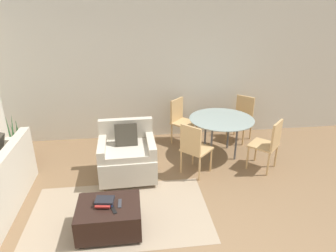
{
  "coord_description": "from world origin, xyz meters",
  "views": [
    {
      "loc": [
        -0.41,
        -2.41,
        2.68
      ],
      "look_at": [
        0.17,
        2.18,
        0.75
      ],
      "focal_mm": 32.0,
      "sensor_mm": 36.0,
      "label": 1
    }
  ],
  "objects_px": {
    "dining_chair_near_right": "(269,142)",
    "dining_chair_far_right": "(242,115)",
    "book_stack": "(105,202)",
    "armchair": "(127,156)",
    "ottoman": "(109,217)",
    "potted_plant": "(19,152)",
    "tv_remote_primary": "(113,209)",
    "tv_remote_secondary": "(120,203)",
    "dining_chair_far_left": "(181,118)",
    "dining_chair_near_left": "(194,146)",
    "dining_table": "(221,122)"
  },
  "relations": [
    {
      "from": "dining_chair_near_right",
      "to": "dining_chair_far_right",
      "type": "relative_size",
      "value": 1.0
    },
    {
      "from": "book_stack",
      "to": "armchair",
      "type": "bearing_deg",
      "value": 77.77
    },
    {
      "from": "ottoman",
      "to": "potted_plant",
      "type": "distance_m",
      "value": 2.62
    },
    {
      "from": "book_stack",
      "to": "tv_remote_primary",
      "type": "height_order",
      "value": "book_stack"
    },
    {
      "from": "tv_remote_secondary",
      "to": "potted_plant",
      "type": "bearing_deg",
      "value": 132.92
    },
    {
      "from": "tv_remote_primary",
      "to": "dining_chair_far_left",
      "type": "xyz_separation_m",
      "value": [
        1.24,
        2.55,
        0.13
      ]
    },
    {
      "from": "book_stack",
      "to": "dining_chair_near_left",
      "type": "height_order",
      "value": "dining_chair_near_left"
    },
    {
      "from": "dining_table",
      "to": "book_stack",
      "type": "bearing_deg",
      "value": -137.78
    },
    {
      "from": "potted_plant",
      "to": "tv_remote_primary",
      "type": "bearing_deg",
      "value": -49.71
    },
    {
      "from": "dining_chair_near_left",
      "to": "dining_chair_far_left",
      "type": "xyz_separation_m",
      "value": [
        0.0,
        1.28,
        0.0
      ]
    },
    {
      "from": "dining_chair_near_left",
      "to": "dining_chair_far_right",
      "type": "xyz_separation_m",
      "value": [
        1.28,
        1.28,
        0.0
      ]
    },
    {
      "from": "book_stack",
      "to": "dining_chair_near_left",
      "type": "xyz_separation_m",
      "value": [
        1.35,
        1.16,
        0.09
      ]
    },
    {
      "from": "armchair",
      "to": "book_stack",
      "type": "xyz_separation_m",
      "value": [
        -0.27,
        -1.26,
        0.06
      ]
    },
    {
      "from": "armchair",
      "to": "dining_chair_near_left",
      "type": "bearing_deg",
      "value": -5.13
    },
    {
      "from": "ottoman",
      "to": "dining_table",
      "type": "xyz_separation_m",
      "value": [
        1.94,
        1.82,
        0.44
      ]
    },
    {
      "from": "tv_remote_primary",
      "to": "dining_chair_far_right",
      "type": "height_order",
      "value": "dining_chair_far_right"
    },
    {
      "from": "armchair",
      "to": "dining_chair_far_right",
      "type": "xyz_separation_m",
      "value": [
        2.35,
        1.18,
        0.15
      ]
    },
    {
      "from": "tv_remote_primary",
      "to": "armchair",
      "type": "bearing_deg",
      "value": 83.17
    },
    {
      "from": "tv_remote_secondary",
      "to": "dining_chair_far_right",
      "type": "distance_m",
      "value": 3.46
    },
    {
      "from": "dining_chair_near_left",
      "to": "armchair",
      "type": "bearing_deg",
      "value": 174.87
    },
    {
      "from": "tv_remote_primary",
      "to": "ottoman",
      "type": "bearing_deg",
      "value": 125.97
    },
    {
      "from": "ottoman",
      "to": "dining_chair_far_right",
      "type": "distance_m",
      "value": 3.58
    },
    {
      "from": "dining_chair_far_right",
      "to": "tv_remote_primary",
      "type": "bearing_deg",
      "value": -134.56
    },
    {
      "from": "ottoman",
      "to": "book_stack",
      "type": "distance_m",
      "value": 0.22
    },
    {
      "from": "dining_chair_far_left",
      "to": "dining_chair_near_left",
      "type": "bearing_deg",
      "value": -90.0
    },
    {
      "from": "book_stack",
      "to": "dining_chair_near_left",
      "type": "relative_size",
      "value": 0.27
    },
    {
      "from": "dining_chair_near_right",
      "to": "dining_chair_far_right",
      "type": "distance_m",
      "value": 1.28
    },
    {
      "from": "ottoman",
      "to": "dining_chair_near_left",
      "type": "height_order",
      "value": "dining_chair_near_left"
    },
    {
      "from": "armchair",
      "to": "potted_plant",
      "type": "distance_m",
      "value": 2.07
    },
    {
      "from": "tv_remote_primary",
      "to": "dining_chair_near_right",
      "type": "relative_size",
      "value": 0.19
    },
    {
      "from": "tv_remote_primary",
      "to": "dining_chair_far_left",
      "type": "distance_m",
      "value": 2.84
    },
    {
      "from": "tv_remote_primary",
      "to": "dining_chair_far_left",
      "type": "bearing_deg",
      "value": 64.15
    },
    {
      "from": "book_stack",
      "to": "dining_chair_near_right",
      "type": "distance_m",
      "value": 2.87
    },
    {
      "from": "armchair",
      "to": "dining_chair_near_left",
      "type": "height_order",
      "value": "dining_chair_near_left"
    },
    {
      "from": "ottoman",
      "to": "dining_table",
      "type": "distance_m",
      "value": 2.7
    },
    {
      "from": "dining_chair_far_right",
      "to": "dining_table",
      "type": "bearing_deg",
      "value": -135.0
    },
    {
      "from": "dining_chair_near_right",
      "to": "armchair",
      "type": "bearing_deg",
      "value": 177.66
    },
    {
      "from": "ottoman",
      "to": "dining_chair_far_left",
      "type": "relative_size",
      "value": 0.86
    },
    {
      "from": "ottoman",
      "to": "armchair",
      "type": "bearing_deg",
      "value": 79.77
    },
    {
      "from": "dining_chair_far_right",
      "to": "tv_remote_secondary",
      "type": "bearing_deg",
      "value": -134.94
    },
    {
      "from": "armchair",
      "to": "tv_remote_secondary",
      "type": "relative_size",
      "value": 5.37
    },
    {
      "from": "dining_chair_near_right",
      "to": "ottoman",
      "type": "bearing_deg",
      "value": -155.36
    },
    {
      "from": "dining_chair_near_left",
      "to": "tv_remote_secondary",
      "type": "bearing_deg",
      "value": -134.87
    },
    {
      "from": "dining_chair_near_left",
      "to": "dining_chair_far_left",
      "type": "distance_m",
      "value": 1.28
    },
    {
      "from": "armchair",
      "to": "dining_table",
      "type": "relative_size",
      "value": 0.78
    },
    {
      "from": "dining_chair_near_right",
      "to": "tv_remote_secondary",
      "type": "bearing_deg",
      "value": -154.4
    },
    {
      "from": "potted_plant",
      "to": "dining_chair_far_right",
      "type": "height_order",
      "value": "potted_plant"
    },
    {
      "from": "armchair",
      "to": "potted_plant",
      "type": "xyz_separation_m",
      "value": [
        -1.93,
        0.71,
        -0.18
      ]
    },
    {
      "from": "tv_remote_secondary",
      "to": "dining_table",
      "type": "xyz_separation_m",
      "value": [
        1.8,
        1.81,
        0.26
      ]
    },
    {
      "from": "tv_remote_primary",
      "to": "potted_plant",
      "type": "relative_size",
      "value": 0.19
    }
  ]
}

